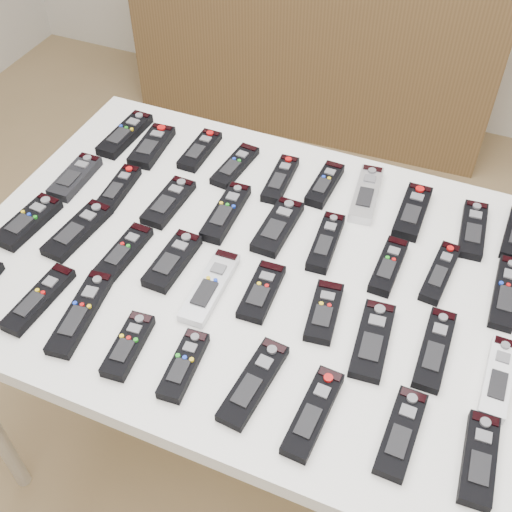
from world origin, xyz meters
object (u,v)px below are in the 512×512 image
at_px(remote_16, 388,266).
at_px(remote_1, 152,146).
at_px(remote_12, 169,202).
at_px(remote_25, 324,312).
at_px(remote_13, 226,212).
at_px(remote_35, 313,413).
at_px(remote_15, 326,242).
at_px(remote_5, 325,184).
at_px(remote_8, 473,230).
at_px(remote_19, 28,222).
at_px(remote_11, 118,189).
at_px(remote_0, 125,134).
at_px(remote_23, 210,287).
at_px(remote_20, 78,230).
at_px(remote_31, 81,313).
at_px(remote_3, 235,166).
at_px(remote_22, 173,261).
at_px(remote_36, 401,433).
at_px(remote_2, 200,150).
at_px(remote_6, 366,194).
at_px(sideboard, 314,42).
at_px(remote_21, 124,252).
at_px(remote_30, 39,299).
at_px(remote_37, 479,459).
at_px(remote_18, 506,292).
at_px(remote_28, 498,377).
at_px(remote_33, 184,365).
at_px(remote_14, 278,227).
at_px(remote_4, 280,179).
at_px(remote_10, 75,177).
at_px(remote_34, 254,383).
at_px(remote_24, 262,292).
at_px(remote_27, 435,349).
at_px(remote_32, 128,346).
at_px(table, 256,280).
at_px(remote_7, 412,212).

bearing_deg(remote_16, remote_1, 166.41).
distance_m(remote_12, remote_25, 0.47).
relative_size(remote_13, remote_35, 1.04).
bearing_deg(remote_15, remote_5, 105.19).
relative_size(remote_8, remote_19, 1.04).
xyz_separation_m(remote_5, remote_11, (-0.45, -0.21, -0.00)).
bearing_deg(remote_13, remote_35, -51.08).
distance_m(remote_0, remote_23, 0.58).
bearing_deg(remote_20, remote_31, -49.71).
relative_size(remote_15, remote_35, 0.94).
bearing_deg(remote_3, remote_22, -82.42).
xyz_separation_m(remote_15, remote_31, (-0.38, -0.37, -0.00)).
xyz_separation_m(remote_3, remote_36, (0.56, -0.55, 0.00)).
bearing_deg(remote_1, remote_23, -51.63).
height_order(remote_2, remote_6, remote_6).
height_order(sideboard, remote_21, remote_21).
height_order(remote_30, remote_35, remote_35).
distance_m(remote_0, remote_37, 1.15).
distance_m(remote_2, remote_18, 0.81).
distance_m(remote_0, remote_8, 0.90).
bearing_deg(remote_22, remote_19, -175.43).
height_order(remote_3, remote_37, remote_37).
relative_size(remote_19, remote_28, 0.95).
bearing_deg(remote_12, remote_25, -19.49).
height_order(remote_23, remote_25, remote_25).
relative_size(remote_0, remote_25, 1.28).
relative_size(remote_13, remote_33, 1.26).
height_order(remote_2, remote_37, remote_37).
xyz_separation_m(remote_14, remote_28, (0.51, -0.21, -0.00)).
bearing_deg(remote_8, remote_30, -149.53).
height_order(remote_4, remote_8, remote_4).
relative_size(remote_14, remote_16, 1.11).
distance_m(remote_8, remote_18, 0.19).
distance_m(remote_18, remote_30, 0.95).
height_order(remote_6, remote_22, same).
height_order(sideboard, remote_28, remote_28).
relative_size(remote_10, remote_37, 0.96).
height_order(remote_1, remote_34, remote_1).
xyz_separation_m(remote_24, remote_36, (0.34, -0.20, 0.00)).
bearing_deg(remote_15, remote_19, -166.81).
height_order(remote_27, remote_37, remote_37).
xyz_separation_m(remote_4, remote_6, (0.21, 0.03, 0.00)).
distance_m(remote_25, remote_31, 0.48).
bearing_deg(remote_32, remote_3, 88.22).
xyz_separation_m(remote_27, remote_32, (-0.54, -0.22, 0.00)).
bearing_deg(table, remote_0, 150.32).
relative_size(remote_20, remote_23, 0.93).
distance_m(remote_3, remote_4, 0.12).
bearing_deg(remote_7, remote_19, -155.53).
height_order(remote_3, remote_11, remote_11).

